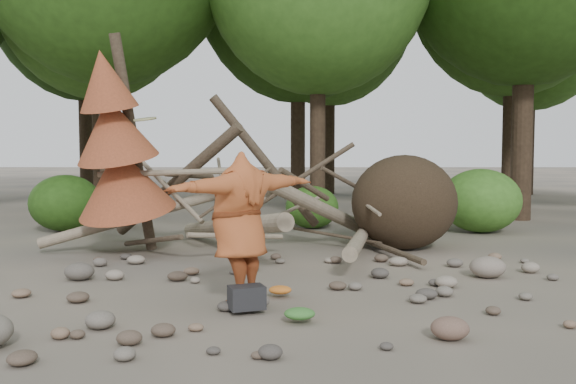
{
  "coord_description": "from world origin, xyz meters",
  "views": [
    {
      "loc": [
        0.22,
        -9.01,
        2.13
      ],
      "look_at": [
        0.19,
        1.5,
        1.4
      ],
      "focal_mm": 40.0,
      "sensor_mm": 36.0,
      "label": 1
    }
  ],
  "objects": [
    {
      "name": "cloth_green",
      "position": [
        0.34,
        -1.37,
        0.07
      ],
      "size": [
        0.38,
        0.32,
        0.14
      ],
      "primitive_type": "ellipsoid",
      "color": "#366F2C",
      "rests_on": "ground"
    },
    {
      "name": "ground",
      "position": [
        0.0,
        0.0,
        0.0
      ],
      "size": [
        120.0,
        120.0,
        0.0
      ],
      "primitive_type": "plane",
      "color": "#514C44",
      "rests_on": "ground"
    },
    {
      "name": "bush_right",
      "position": [
        5.0,
        7.0,
        0.8
      ],
      "size": [
        2.0,
        2.0,
        1.6
      ],
      "primitive_type": "ellipsoid",
      "color": "#3F7725",
      "rests_on": "ground"
    },
    {
      "name": "boulder_front_right",
      "position": [
        2.0,
        -2.02,
        0.13
      ],
      "size": [
        0.43,
        0.39,
        0.26
      ],
      "primitive_type": "ellipsoid",
      "color": "brown",
      "rests_on": "ground"
    },
    {
      "name": "bush_mid",
      "position": [
        0.8,
        7.8,
        0.56
      ],
      "size": [
        1.4,
        1.4,
        1.12
      ],
      "primitive_type": "ellipsoid",
      "color": "#33641D",
      "rests_on": "ground"
    },
    {
      "name": "dead_conifer",
      "position": [
        -3.12,
        3.37,
        2.11
      ],
      "size": [
        2.06,
        2.16,
        4.35
      ],
      "color": "#4C3F30",
      "rests_on": "ground"
    },
    {
      "name": "bush_left",
      "position": [
        -5.5,
        7.2,
        0.72
      ],
      "size": [
        1.8,
        1.8,
        1.44
      ],
      "primitive_type": "ellipsoid",
      "color": "#274F15",
      "rests_on": "ground"
    },
    {
      "name": "boulder_mid_right",
      "position": [
        3.46,
        1.38,
        0.18
      ],
      "size": [
        0.59,
        0.53,
        0.35
      ],
      "primitive_type": "ellipsoid",
      "color": "gray",
      "rests_on": "ground"
    },
    {
      "name": "boulder_mid_left",
      "position": [
        -3.17,
        1.16,
        0.14
      ],
      "size": [
        0.48,
        0.43,
        0.29
      ],
      "primitive_type": "ellipsoid",
      "color": "#59524B",
      "rests_on": "ground"
    },
    {
      "name": "deadfall_pile",
      "position": [
        2.02,
        4.24,
        0.95
      ],
      "size": [
        8.55,
        5.24,
        3.3
      ],
      "color": "#332619",
      "rests_on": "ground"
    },
    {
      "name": "backpack",
      "position": [
        -0.34,
        -0.89,
        0.15
      ],
      "size": [
        0.52,
        0.43,
        0.3
      ],
      "primitive_type": "cube",
      "rotation": [
        0.0,
        0.0,
        0.35
      ],
      "color": "black",
      "rests_on": "ground"
    },
    {
      "name": "cloth_orange",
      "position": [
        0.08,
        -0.02,
        0.06
      ],
      "size": [
        0.33,
        0.27,
        0.12
      ],
      "primitive_type": "ellipsoid",
      "color": "#C46821",
      "rests_on": "ground"
    },
    {
      "name": "frisbee_thrower",
      "position": [
        -0.44,
        -0.58,
        1.08
      ],
      "size": [
        2.55,
        2.21,
        2.47
      ],
      "color": "#A64D25",
      "rests_on": "ground"
    }
  ]
}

